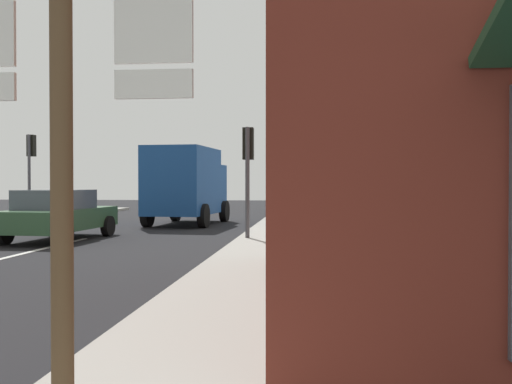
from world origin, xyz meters
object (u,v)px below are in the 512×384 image
Objects in this scene: sedan_far at (59,214)px; delivery_truck at (187,184)px; traffic_light_far_left at (31,158)px; traffic_light_near_right at (248,157)px; route_sign_post at (63,144)px.

delivery_truck is at bearing 70.27° from sedan_far.
traffic_light_far_left is at bearing 122.99° from sedan_far.
sedan_far is 1.17× the size of traffic_light_far_left.
traffic_light_far_left is 1.14× the size of traffic_light_near_right.
sedan_far is at bearing -179.46° from traffic_light_near_right.
sedan_far is at bearing 115.32° from route_sign_post.
route_sign_post is 21.53m from traffic_light_far_left.
route_sign_post reaches higher than sedan_far.
route_sign_post is (5.77, -12.19, 1.15)m from sedan_far.
delivery_truck is 1.39× the size of traffic_light_far_left.
route_sign_post is at bearing -88.93° from traffic_light_near_right.
traffic_light_far_left is (-6.72, 0.30, 1.08)m from delivery_truck.
traffic_light_far_left is (-10.16, 18.96, 0.82)m from route_sign_post.
traffic_light_far_left is at bearing 177.43° from delivery_truck.
traffic_light_far_left is at bearing 145.93° from traffic_light_near_right.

